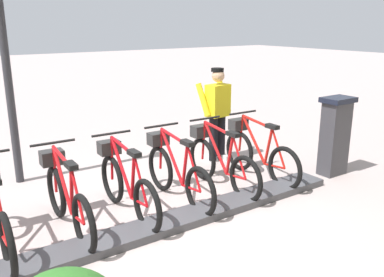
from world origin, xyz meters
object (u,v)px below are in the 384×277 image
(worker_near_rack, at_px, (217,111))
(payment_kiosk, at_px, (335,135))
(bike_docked_0, at_px, (258,152))
(bike_docked_1, at_px, (220,161))
(bike_docked_2, at_px, (176,171))
(bike_docked_4, at_px, (66,197))
(bike_docked_3, at_px, (126,183))

(worker_near_rack, bearing_deg, payment_kiosk, -145.35)
(bike_docked_0, height_order, bike_docked_1, same)
(payment_kiosk, distance_m, worker_near_rack, 2.01)
(bike_docked_1, xyz_separation_m, bike_docked_2, (0.00, 0.77, 0.00))
(bike_docked_2, bearing_deg, bike_docked_4, 90.00)
(bike_docked_3, relative_size, worker_near_rack, 1.04)
(bike_docked_0, bearing_deg, bike_docked_2, 90.00)
(bike_docked_4, height_order, worker_near_rack, worker_near_rack)
(bike_docked_2, bearing_deg, worker_near_rack, -55.40)
(payment_kiosk, xyz_separation_m, bike_docked_4, (0.57, 4.22, -0.24))
(bike_docked_1, relative_size, bike_docked_4, 1.00)
(payment_kiosk, xyz_separation_m, bike_docked_2, (0.57, 2.68, -0.24))
(bike_docked_2, height_order, worker_near_rack, worker_near_rack)
(bike_docked_1, distance_m, bike_docked_3, 1.54)
(bike_docked_1, relative_size, worker_near_rack, 1.04)
(bike_docked_1, distance_m, worker_near_rack, 1.41)
(payment_kiosk, relative_size, bike_docked_1, 0.74)
(bike_docked_0, bearing_deg, worker_near_rack, -0.52)
(bike_docked_1, relative_size, bike_docked_2, 1.00)
(worker_near_rack, bearing_deg, bike_docked_1, 143.90)
(bike_docked_1, bearing_deg, bike_docked_3, 90.00)
(payment_kiosk, distance_m, bike_docked_4, 4.26)
(bike_docked_2, bearing_deg, bike_docked_0, -90.00)
(payment_kiosk, bearing_deg, bike_docked_1, 73.35)
(bike_docked_2, height_order, bike_docked_4, same)
(bike_docked_1, bearing_deg, bike_docked_0, -90.00)
(bike_docked_1, bearing_deg, bike_docked_4, 90.00)
(bike_docked_2, bearing_deg, bike_docked_3, 90.00)
(bike_docked_2, distance_m, worker_near_rack, 1.94)
(bike_docked_2, xyz_separation_m, worker_near_rack, (1.07, -1.55, 0.48))
(bike_docked_1, xyz_separation_m, worker_near_rack, (1.07, -0.78, 0.48))
(bike_docked_4, bearing_deg, payment_kiosk, -97.72)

